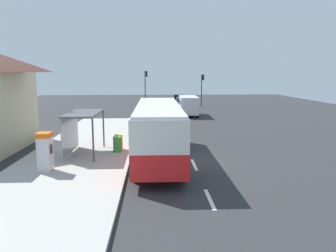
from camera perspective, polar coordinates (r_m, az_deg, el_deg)
name	(u,v)px	position (r m, az deg, el deg)	size (l,w,h in m)	color
ground_plane	(173,124)	(32.75, 0.89, 0.37)	(56.00, 92.00, 0.04)	#2D2D30
sidewalk_platform	(83,152)	(21.34, -14.53, -4.35)	(6.20, 30.00, 0.18)	#ADAAA3
lane_stripe_seg_0	(210,199)	(13.45, 7.28, -12.53)	(0.16, 2.20, 0.01)	silver
lane_stripe_seg_1	(194,165)	(18.14, 4.58, -6.74)	(0.16, 2.20, 0.01)	silver
lane_stripe_seg_2	(185,145)	(22.96, 3.03, -3.35)	(0.16, 2.20, 0.01)	silver
lane_stripe_seg_3	(180,132)	(27.84, 2.03, -1.14)	(0.16, 2.20, 0.01)	silver
lane_stripe_seg_4	(176,124)	(32.76, 1.33, 0.41)	(0.16, 2.20, 0.01)	silver
lane_stripe_seg_5	(173,117)	(37.70, 0.81, 1.56)	(0.16, 2.20, 0.01)	silver
lane_stripe_seg_6	(170,112)	(42.65, 0.42, 2.44)	(0.16, 2.20, 0.01)	silver
lane_stripe_seg_7	(169,108)	(47.62, 0.10, 3.13)	(0.16, 2.20, 0.01)	silver
bus	(158,128)	(18.79, -1.76, -0.42)	(2.58, 11.02, 3.21)	red
white_van	(188,105)	(38.92, 3.58, 3.76)	(2.13, 5.25, 2.30)	silver
sedan_near	(182,102)	(48.63, 2.47, 4.18)	(1.94, 4.45, 1.52)	navy
sedan_far	(179,99)	(54.82, 1.90, 4.73)	(1.91, 4.44, 1.52)	black
ticket_machine	(45,152)	(17.17, -20.65, -4.20)	(0.66, 0.76, 1.94)	silver
recycling_bin_green	(117,144)	(20.37, -8.82, -3.17)	(0.52, 0.52, 0.95)	green
recycling_bin_yellow	(119,142)	(21.05, -8.62, -2.77)	(0.52, 0.52, 0.95)	yellow
traffic_light_near_side	(202,85)	(50.44, 5.98, 7.12)	(0.49, 0.28, 4.89)	#2D2D2D
traffic_light_far_side	(146,83)	(50.68, -3.90, 7.52)	(0.49, 0.28, 5.42)	#2D2D2D
bus_shelter	(79,122)	(20.15, -15.29, 0.64)	(1.80, 4.00, 2.50)	#4C4C51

